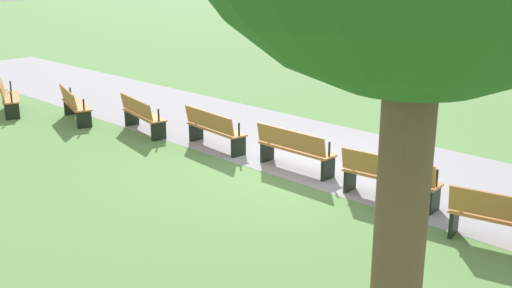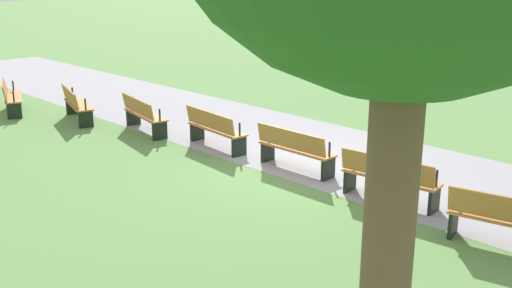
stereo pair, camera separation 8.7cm
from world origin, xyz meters
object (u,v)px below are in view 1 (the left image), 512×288
Objects in this scene: bench_3 at (142,114)px; bench_5 at (294,148)px; bench_7 at (511,220)px; bench_6 at (389,177)px; bench_1 at (8,97)px; bench_4 at (214,129)px; bench_2 at (74,104)px.

bench_5 is at bearing 17.74° from bench_3.
bench_7 is at bearing -5.89° from bench_5.
bench_6 and bench_7 have the same top height.
bench_4 is (6.67, 1.75, 0.00)m from bench_1.
bench_6 is (9.12, 0.94, 0.00)m from bench_2.
bench_3 is 2.31m from bench_4.
bench_4 is at bearing 174.07° from bench_6.
bench_1 is 4.61m from bench_3.
bench_5 is at bearing 162.26° from bench_7.
bench_1 and bench_4 have the same top height.
bench_2 and bench_6 have the same top height.
bench_3 is 1.01× the size of bench_6.
bench_2 is at bearing 179.96° from bench_6.
bench_5 is at bearing 26.61° from bench_2.
bench_1 is 2.31m from bench_2.
bench_1 is 11.42m from bench_6.
bench_7 is (4.59, -0.47, 0.00)m from bench_5.
bench_5 and bench_7 have the same top height.
bench_1 is 1.02× the size of bench_5.
bench_2 is 6.90m from bench_5.
bench_5 is at bearing 8.87° from bench_4.
bench_4 is 2.31m from bench_5.
bench_7 is (11.40, 0.59, 0.00)m from bench_2.
bench_6 is (6.89, 0.35, 0.00)m from bench_3.
bench_2 is 4.61m from bench_4.
bench_7 is (9.17, -0.00, 0.00)m from bench_3.
bench_1 is 6.90m from bench_4.
bench_7 is (2.28, -0.35, 0.00)m from bench_6.
bench_2 is 11.42m from bench_7.
bench_4 is at bearing 38.43° from bench_1.
bench_3 is 6.90m from bench_6.
bench_6 is (4.61, 0.00, 0.00)m from bench_4.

